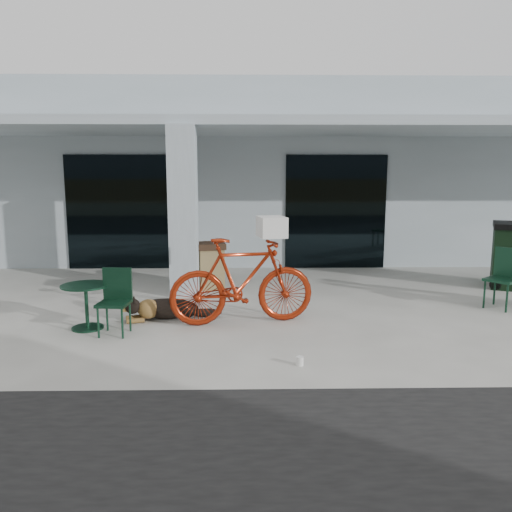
{
  "coord_description": "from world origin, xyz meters",
  "views": [
    {
      "loc": [
        -0.33,
        -6.93,
        2.23
      ],
      "look_at": [
        -0.19,
        0.63,
        1.0
      ],
      "focal_mm": 35.0,
      "sensor_mm": 36.0,
      "label": 1
    }
  ],
  "objects_px": {
    "cafe_table_near": "(87,307)",
    "cafe_chair_far_b": "(502,279)",
    "cafe_chair_near": "(114,303)",
    "bicycle": "(242,281)",
    "dog": "(167,307)",
    "trash_receptacle": "(211,266)"
  },
  "relations": [
    {
      "from": "cafe_table_near",
      "to": "cafe_chair_far_b",
      "type": "distance_m",
      "value": 6.7
    },
    {
      "from": "cafe_chair_near",
      "to": "cafe_chair_far_b",
      "type": "distance_m",
      "value": 6.28
    },
    {
      "from": "bicycle",
      "to": "dog",
      "type": "distance_m",
      "value": 1.29
    },
    {
      "from": "cafe_chair_near",
      "to": "bicycle",
      "type": "bearing_deg",
      "value": 20.59
    },
    {
      "from": "cafe_chair_far_b",
      "to": "cafe_table_near",
      "type": "bearing_deg",
      "value": -120.31
    },
    {
      "from": "trash_receptacle",
      "to": "dog",
      "type": "bearing_deg",
      "value": -103.85
    },
    {
      "from": "bicycle",
      "to": "cafe_table_near",
      "type": "height_order",
      "value": "bicycle"
    },
    {
      "from": "cafe_table_near",
      "to": "trash_receptacle",
      "type": "distance_m",
      "value": 3.09
    },
    {
      "from": "dog",
      "to": "trash_receptacle",
      "type": "bearing_deg",
      "value": 59.48
    },
    {
      "from": "bicycle",
      "to": "cafe_chair_far_b",
      "type": "bearing_deg",
      "value": -90.45
    },
    {
      "from": "cafe_table_near",
      "to": "dog",
      "type": "bearing_deg",
      "value": 22.88
    },
    {
      "from": "dog",
      "to": "cafe_chair_far_b",
      "type": "relative_size",
      "value": 1.12
    },
    {
      "from": "bicycle",
      "to": "cafe_table_near",
      "type": "bearing_deg",
      "value": 85.17
    },
    {
      "from": "cafe_chair_near",
      "to": "cafe_chair_far_b",
      "type": "height_order",
      "value": "cafe_chair_far_b"
    },
    {
      "from": "bicycle",
      "to": "trash_receptacle",
      "type": "distance_m",
      "value": 2.49
    },
    {
      "from": "cafe_chair_near",
      "to": "cafe_chair_far_b",
      "type": "relative_size",
      "value": 0.91
    },
    {
      "from": "dog",
      "to": "cafe_chair_near",
      "type": "height_order",
      "value": "cafe_chair_near"
    },
    {
      "from": "cafe_chair_near",
      "to": "trash_receptacle",
      "type": "distance_m",
      "value": 3.13
    },
    {
      "from": "dog",
      "to": "cafe_table_near",
      "type": "bearing_deg",
      "value": -173.78
    },
    {
      "from": "dog",
      "to": "trash_receptacle",
      "type": "distance_m",
      "value": 2.24
    },
    {
      "from": "bicycle",
      "to": "trash_receptacle",
      "type": "xyz_separation_m",
      "value": [
        -0.64,
        2.4,
        -0.2
      ]
    },
    {
      "from": "cafe_chair_near",
      "to": "trash_receptacle",
      "type": "height_order",
      "value": "cafe_chair_near"
    }
  ]
}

